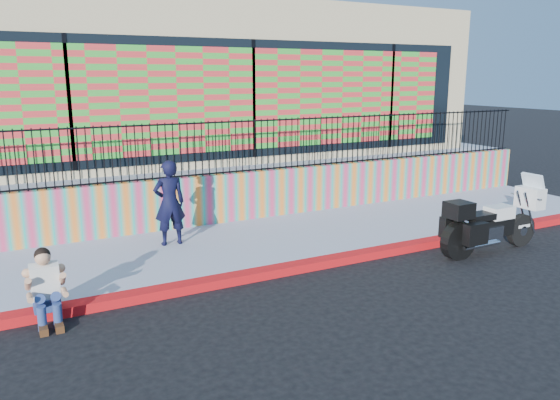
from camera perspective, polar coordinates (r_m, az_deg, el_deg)
ground at (r=10.39m, az=7.12°, el=-6.40°), size 90.00×90.00×0.00m
red_curb at (r=10.36m, az=7.13°, el=-6.01°), size 16.00×0.30×0.15m
sidewalk at (r=11.69m, az=2.51°, el=-3.72°), size 16.00×3.00×0.15m
mural_wall at (r=12.89m, az=-1.03°, el=0.74°), size 16.00×0.20×1.10m
metal_fence at (r=12.70m, az=-1.06°, el=5.82°), size 15.80×0.04×1.20m
elevated_platform at (r=17.54m, az=-8.56°, el=3.59°), size 16.00×10.00×1.25m
storefront_building at (r=17.11m, az=-8.61°, el=12.19°), size 14.00×8.06×4.00m
police_motorcycle at (r=11.41m, az=21.11°, el=-2.15°), size 2.39×0.79×1.49m
police_officer at (r=10.84m, az=-11.48°, el=-0.29°), size 0.63×0.43×1.68m
seated_man at (r=8.32m, az=-23.18°, el=-9.06°), size 0.54×0.71×1.06m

